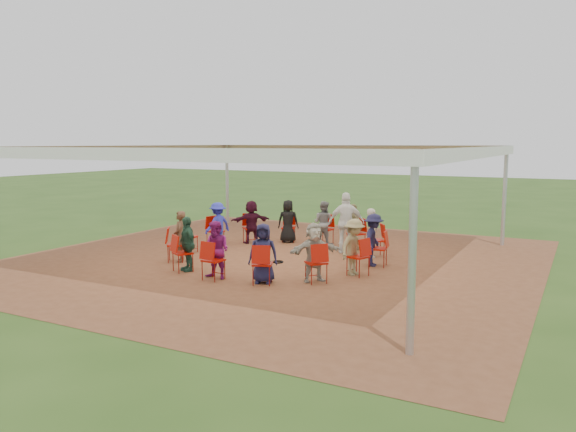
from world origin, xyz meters
The scene contains 33 objects.
ground centered at (0.00, 0.00, 0.00)m, with size 80.00×80.00×0.00m, color #2C4B17.
dirt_patch centered at (0.00, 0.00, 0.01)m, with size 13.00×13.00×0.00m, color brown.
tent centered at (0.00, 0.00, 2.37)m, with size 10.33×10.33×3.00m.
chair_0 centered at (2.64, 0.42, 0.45)m, with size 0.42×0.44×0.90m, color #B10F02, non-canonical shape.
chair_1 centered at (2.20, 1.53, 0.45)m, with size 0.42×0.44×0.90m, color #B10F02, non-canonical shape.
chair_2 centered at (1.32, 2.33, 0.45)m, with size 0.42×0.44×0.90m, color #B10F02, non-canonical shape.
chair_3 centered at (0.18, 2.67, 0.45)m, with size 0.42×0.44×0.90m, color #B10F02, non-canonical shape.
chair_4 centered at (-1.00, 2.48, 0.45)m, with size 0.42×0.44×0.90m, color #B10F02, non-canonical shape.
chair_5 centered at (-1.98, 1.80, 0.45)m, with size 0.42×0.44×0.90m, color #B10F02, non-canonical shape.
chair_6 centered at (-2.56, 0.77, 0.45)m, with size 0.42×0.44×0.90m, color #B10F02, non-canonical shape.
chair_7 centered at (-2.64, -0.42, 0.45)m, with size 0.42×0.44×0.90m, color #B10F02, non-canonical shape.
chair_8 centered at (-2.20, -1.53, 0.45)m, with size 0.42×0.44×0.90m, color #B10F02, non-canonical shape.
chair_9 centered at (-1.32, -2.33, 0.45)m, with size 0.42×0.44×0.90m, color #B10F02, non-canonical shape.
chair_10 centered at (-0.18, -2.67, 0.45)m, with size 0.42×0.44×0.90m, color #B10F02, non-canonical shape.
chair_11 centered at (1.00, -2.48, 0.45)m, with size 0.42×0.44×0.90m, color #B10F02, non-canonical shape.
chair_12 centered at (1.98, -1.80, 0.45)m, with size 0.42×0.44×0.90m, color #B10F02, non-canonical shape.
chair_13 centered at (2.56, -0.77, 0.45)m, with size 0.42×0.44×0.90m, color #B10F02, non-canonical shape.
person_seated_0 centered at (2.52, 0.40, 0.67)m, with size 0.86×0.42×1.33m, color #1A193B.
person_seated_1 centered at (2.10, 1.46, 0.67)m, with size 0.48×0.32×1.33m, color #AAA695.
person_seated_2 centered at (1.26, 2.22, 0.67)m, with size 0.78×0.40×1.33m, color #8D8356.
person_seated_3 centered at (0.17, 2.55, 0.67)m, with size 0.64×0.37×1.33m, color slate.
person_seated_4 centered at (-0.95, 2.37, 0.67)m, with size 0.65×0.36×1.33m, color black.
person_seated_5 centered at (-1.89, 1.72, 0.67)m, with size 1.23×0.46×1.33m, color #380E20.
person_seated_6 centered at (-2.45, 0.73, 0.67)m, with size 0.86×0.42×1.33m, color #282FB4.
person_seated_7 centered at (-2.10, -1.46, 0.67)m, with size 0.48×0.32×1.33m, color brown.
person_seated_8 centered at (-1.26, -2.22, 0.67)m, with size 0.78×0.40×1.33m, color #27523D.
person_seated_9 centered at (-0.17, -2.55, 0.67)m, with size 0.64×0.37×1.33m, color #85196B.
person_seated_10 centered at (0.95, -2.37, 0.67)m, with size 0.65×0.36×1.33m, color #1A193B.
person_seated_11 centered at (1.89, -1.72, 0.67)m, with size 1.23×0.46×1.33m, color #AAA695.
person_seated_12 centered at (2.45, -0.73, 0.67)m, with size 0.86×0.42×1.33m, color #8D8356.
standing_person centered at (1.28, 1.65, 0.86)m, with size 1.00×0.51×1.71m, color white.
cable_coil centered at (0.21, -0.37, 0.02)m, with size 0.37×0.37×0.03m.
laptop centered at (2.37, 0.38, 0.63)m, with size 0.31×0.37×0.23m.
Camera 1 is at (7.14, -12.82, 3.09)m, focal length 35.00 mm.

